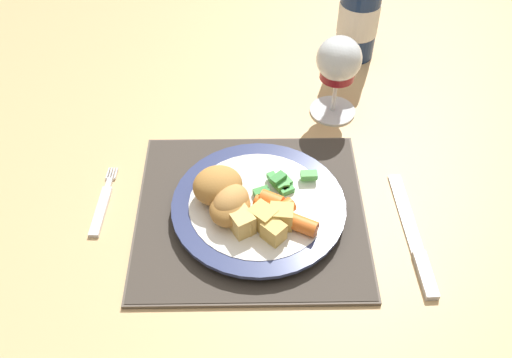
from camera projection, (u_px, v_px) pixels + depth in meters
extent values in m
cube|color=tan|center=(253.00, 168.00, 0.89)|extent=(1.37, 0.99, 0.04)
cube|color=tan|center=(5.00, 148.00, 1.45)|extent=(0.06, 0.06, 0.70)
cube|color=tan|center=(497.00, 143.00, 1.46)|extent=(0.06, 0.06, 0.70)
cube|color=brown|center=(256.00, 213.00, 0.80)|extent=(0.32, 0.30, 0.01)
cube|color=#3C352E|center=(256.00, 211.00, 0.79)|extent=(0.31, 0.29, 0.00)
cylinder|color=white|center=(262.00, 209.00, 0.79)|extent=(0.20, 0.20, 0.01)
cylinder|color=navy|center=(262.00, 205.00, 0.78)|extent=(0.24, 0.24, 0.01)
cylinder|color=white|center=(262.00, 203.00, 0.78)|extent=(0.19, 0.19, 0.00)
ellipsoid|color=#B77F3D|center=(233.00, 207.00, 0.75)|extent=(0.07, 0.08, 0.04)
ellipsoid|color=#B77F3D|center=(221.00, 185.00, 0.77)|extent=(0.09, 0.08, 0.05)
ellipsoid|color=tan|center=(234.00, 203.00, 0.75)|extent=(0.07, 0.07, 0.04)
cube|color=#4CA84C|center=(285.00, 187.00, 0.79)|extent=(0.02, 0.02, 0.01)
cube|color=#4CA84C|center=(286.00, 185.00, 0.79)|extent=(0.02, 0.01, 0.01)
cube|color=#4CA84C|center=(312.00, 175.00, 0.80)|extent=(0.02, 0.01, 0.01)
cube|color=green|center=(277.00, 179.00, 0.80)|extent=(0.02, 0.02, 0.01)
cube|color=green|center=(290.00, 190.00, 0.79)|extent=(0.02, 0.02, 0.01)
cube|color=#4CA84C|center=(286.00, 184.00, 0.79)|extent=(0.03, 0.02, 0.01)
cube|color=#338438|center=(265.00, 192.00, 0.79)|extent=(0.02, 0.02, 0.01)
cube|color=#338438|center=(281.00, 178.00, 0.79)|extent=(0.03, 0.03, 0.01)
cylinder|color=orange|center=(282.00, 212.00, 0.75)|extent=(0.05, 0.05, 0.02)
cylinder|color=orange|center=(275.00, 201.00, 0.77)|extent=(0.04, 0.03, 0.02)
cylinder|color=orange|center=(303.00, 224.00, 0.74)|extent=(0.05, 0.04, 0.02)
cylinder|color=orange|center=(275.00, 206.00, 0.76)|extent=(0.05, 0.04, 0.02)
cube|color=silver|center=(104.00, 211.00, 0.80)|extent=(0.02, 0.09, 0.01)
cube|color=silver|center=(112.00, 183.00, 0.84)|extent=(0.01, 0.02, 0.01)
cube|color=silver|center=(119.00, 174.00, 0.85)|extent=(0.00, 0.02, 0.00)
cube|color=silver|center=(116.00, 173.00, 0.85)|extent=(0.00, 0.02, 0.00)
cube|color=silver|center=(114.00, 173.00, 0.85)|extent=(0.00, 0.02, 0.00)
cube|color=silver|center=(111.00, 173.00, 0.85)|extent=(0.00, 0.02, 0.00)
cube|color=silver|center=(409.00, 212.00, 0.80)|extent=(0.02, 0.14, 0.00)
cube|color=#B2B2B7|center=(429.00, 275.00, 0.73)|extent=(0.02, 0.07, 0.01)
cylinder|color=silver|center=(335.00, 111.00, 0.95)|extent=(0.07, 0.07, 0.00)
cylinder|color=silver|center=(337.00, 94.00, 0.92)|extent=(0.01, 0.01, 0.07)
ellipsoid|color=silver|center=(342.00, 59.00, 0.87)|extent=(0.07, 0.07, 0.07)
cylinder|color=maroon|center=(340.00, 71.00, 0.89)|extent=(0.06, 0.06, 0.02)
cylinder|color=navy|center=(362.00, 13.00, 1.00)|extent=(0.07, 0.07, 0.17)
cylinder|color=white|center=(361.00, 18.00, 1.01)|extent=(0.07, 0.07, 0.06)
cube|color=#DBB256|center=(285.00, 217.00, 0.74)|extent=(0.03, 0.03, 0.03)
cube|color=#E5BC66|center=(250.00, 223.00, 0.74)|extent=(0.03, 0.03, 0.02)
cube|color=#DBB256|center=(266.00, 218.00, 0.74)|extent=(0.04, 0.04, 0.03)
cube|color=#E5BC66|center=(245.00, 222.00, 0.74)|extent=(0.04, 0.04, 0.03)
cube|color=#DBB256|center=(277.00, 231.00, 0.73)|extent=(0.04, 0.04, 0.03)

